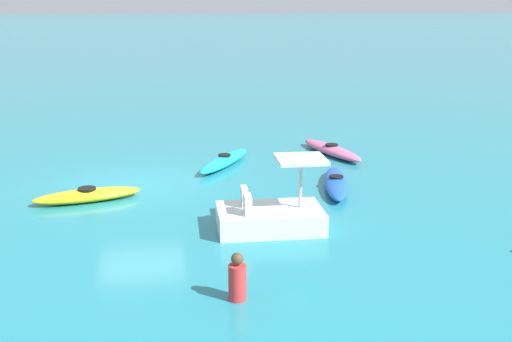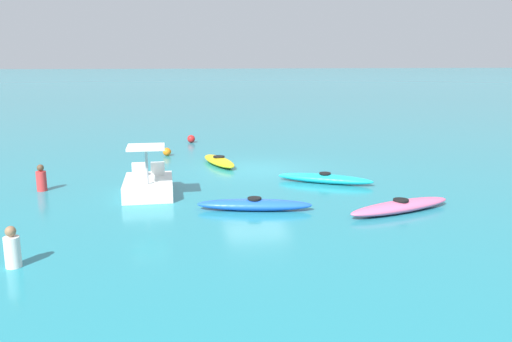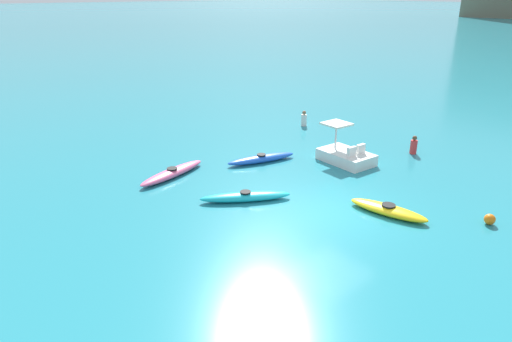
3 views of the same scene
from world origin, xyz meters
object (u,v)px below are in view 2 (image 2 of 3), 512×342
at_px(pedal_boat_white, 148,184).
at_px(person_by_kayaks, 41,179).
at_px(kayak_yellow, 219,161).
at_px(kayak_pink, 401,206).
at_px(buoy_orange, 167,152).
at_px(person_near_shore, 12,249).
at_px(kayak_cyan, 325,179).
at_px(buoy_red, 191,139).
at_px(kayak_blue, 254,205).

height_order(pedal_boat_white, person_by_kayaks, pedal_boat_white).
relative_size(kayak_yellow, person_by_kayaks, 3.27).
distance_m(kayak_pink, pedal_boat_white, 7.73).
xyz_separation_m(pedal_boat_white, buoy_orange, (6.93, -0.90, -0.15)).
height_order(kayak_pink, person_near_shore, person_near_shore).
xyz_separation_m(kayak_yellow, person_by_kayaks, (-3.09, 6.29, 0.22)).
xyz_separation_m(kayak_cyan, kayak_yellow, (4.01, 3.14, 0.00)).
bearing_deg(kayak_yellow, buoy_red, 5.11).
relative_size(kayak_pink, kayak_blue, 1.06).
bearing_deg(person_by_kayaks, kayak_pink, -114.64).
bearing_deg(kayak_pink, person_near_shore, 101.67).
bearing_deg(person_near_shore, kayak_yellow, -30.04).
relative_size(kayak_cyan, pedal_boat_white, 1.28).
distance_m(buoy_red, person_near_shore, 16.87).
relative_size(kayak_yellow, kayak_pink, 0.81).
bearing_deg(buoy_red, kayak_pink, -161.98).
xyz_separation_m(kayak_yellow, pedal_boat_white, (-4.35, 2.88, 0.17)).
relative_size(kayak_cyan, person_near_shore, 3.63).
height_order(buoy_red, person_by_kayaks, person_by_kayaks).
bearing_deg(kayak_blue, buoy_red, 2.62).
height_order(kayak_cyan, kayak_yellow, same).
bearing_deg(buoy_red, buoy_orange, 158.79).
height_order(kayak_cyan, buoy_red, buoy_red).
xyz_separation_m(buoy_orange, person_near_shore, (-12.41, 3.70, 0.20)).
relative_size(pedal_boat_white, person_by_kayaks, 2.84).
relative_size(buoy_orange, person_by_kayaks, 0.42).
bearing_deg(kayak_yellow, person_by_kayaks, 116.21).
relative_size(kayak_cyan, buoy_red, 8.01).
distance_m(kayak_blue, buoy_orange, 9.59).
height_order(kayak_yellow, kayak_pink, same).
xyz_separation_m(kayak_blue, buoy_orange, (9.37, 2.02, 0.02)).
relative_size(pedal_boat_white, person_near_shore, 2.84).
bearing_deg(person_near_shore, kayak_pink, -78.33).
height_order(buoy_orange, buoy_red, buoy_red).
height_order(kayak_pink, person_by_kayaks, person_by_kayaks).
xyz_separation_m(kayak_pink, buoy_orange, (10.40, 6.00, 0.02)).
bearing_deg(kayak_pink, kayak_cyan, 13.02).
height_order(kayak_cyan, buoy_orange, kayak_cyan).
xyz_separation_m(kayak_pink, kayak_blue, (1.03, 3.98, -0.00)).
relative_size(kayak_yellow, kayak_blue, 0.87).
relative_size(kayak_yellow, pedal_boat_white, 1.15).
distance_m(pedal_boat_white, person_by_kayaks, 3.63).
bearing_deg(pedal_boat_white, buoy_red, -12.37).
height_order(kayak_yellow, buoy_red, buoy_red).
bearing_deg(pedal_boat_white, kayak_cyan, -86.75).
bearing_deg(person_by_kayaks, person_near_shore, -174.86).
relative_size(buoy_red, person_by_kayaks, 0.45).
distance_m(buoy_orange, person_near_shore, 12.95).
xyz_separation_m(buoy_orange, buoy_red, (3.66, -1.42, 0.02)).
distance_m(pedal_boat_white, person_near_shore, 6.15).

